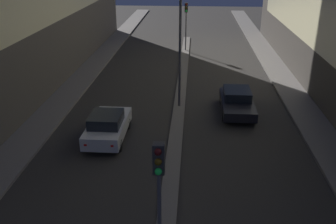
% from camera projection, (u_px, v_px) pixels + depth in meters
% --- Properties ---
extents(median_strip, '(0.74, 37.93, 0.11)m').
position_uv_depth(median_strip, '(181.00, 95.00, 26.49)').
color(median_strip, '#66605B').
rests_on(median_strip, ground).
extents(traffic_light_near, '(0.32, 0.42, 4.67)m').
position_uv_depth(traffic_light_near, '(159.00, 184.00, 10.33)').
color(traffic_light_near, '#4C4C51').
rests_on(traffic_light_near, median_strip).
extents(traffic_light_mid, '(0.32, 0.42, 4.67)m').
position_uv_depth(traffic_light_mid, '(186.00, 16.00, 36.71)').
color(traffic_light_mid, '#4C4C51').
rests_on(traffic_light_mid, median_strip).
extents(street_lamp, '(0.48, 0.48, 7.44)m').
position_uv_depth(street_lamp, '(180.00, 31.00, 22.53)').
color(street_lamp, '#4C4C51').
rests_on(street_lamp, median_strip).
extents(car_left_lane, '(1.90, 4.21, 1.59)m').
position_uv_depth(car_left_lane, '(108.00, 126.00, 20.06)').
color(car_left_lane, silver).
rests_on(car_left_lane, ground).
extents(car_right_lane, '(1.93, 4.53, 1.44)m').
position_uv_depth(car_right_lane, '(237.00, 101.00, 23.50)').
color(car_right_lane, black).
rests_on(car_right_lane, ground).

